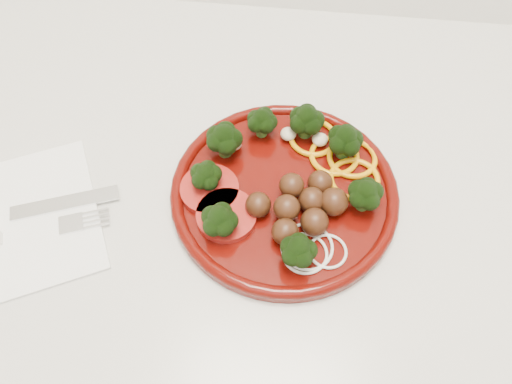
# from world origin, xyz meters

# --- Properties ---
(counter) EXTENTS (2.40, 0.60, 0.90)m
(counter) POSITION_xyz_m (0.00, 1.70, 0.45)
(counter) COLOR beige
(counter) RESTS_ON ground
(plate) EXTENTS (0.25, 0.25, 0.05)m
(plate) POSITION_xyz_m (-0.08, 1.67, 0.92)
(plate) COLOR #420704
(plate) RESTS_ON counter
(napkin) EXTENTS (0.24, 0.24, 0.00)m
(napkin) POSITION_xyz_m (-0.36, 1.60, 0.90)
(napkin) COLOR white
(napkin) RESTS_ON counter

